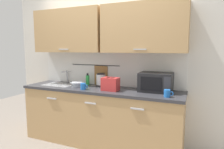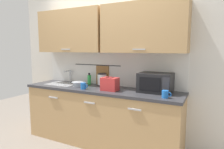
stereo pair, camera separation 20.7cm
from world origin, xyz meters
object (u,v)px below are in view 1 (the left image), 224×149
(mug_by_kettle, at_px, (167,93))
(microwave, at_px, (156,82))
(electric_kettle, at_px, (101,80))
(mug_near_sink, at_px, (83,86))
(mixing_bowl, at_px, (77,84))
(dish_soap_bottle, at_px, (88,80))
(toaster, at_px, (110,84))

(mug_by_kettle, bearing_deg, microwave, 124.99)
(microwave, bearing_deg, electric_kettle, 175.16)
(mug_near_sink, xyz_separation_m, mixing_bowl, (-0.21, 0.15, -0.00))
(dish_soap_bottle, distance_m, mug_near_sink, 0.41)
(mixing_bowl, bearing_deg, mug_by_kettle, -5.56)
(electric_kettle, xyz_separation_m, mug_by_kettle, (1.11, -0.36, -0.05))
(dish_soap_bottle, relative_size, mug_by_kettle, 1.63)
(dish_soap_bottle, distance_m, toaster, 0.61)
(electric_kettle, xyz_separation_m, dish_soap_bottle, (-0.26, 0.00, -0.01))
(electric_kettle, xyz_separation_m, mug_near_sink, (-0.11, -0.38, -0.05))
(dish_soap_bottle, xyz_separation_m, mug_by_kettle, (1.37, -0.36, -0.04))
(microwave, height_order, electric_kettle, microwave)
(electric_kettle, height_order, mug_by_kettle, electric_kettle)
(mug_near_sink, relative_size, mixing_bowl, 0.56)
(mug_by_kettle, bearing_deg, mixing_bowl, 174.44)
(electric_kettle, xyz_separation_m, mixing_bowl, (-0.32, -0.22, -0.06))
(dish_soap_bottle, bearing_deg, electric_kettle, -0.42)
(mixing_bowl, relative_size, mug_by_kettle, 1.78)
(dish_soap_bottle, bearing_deg, mug_near_sink, -69.06)
(dish_soap_bottle, xyz_separation_m, mug_near_sink, (0.14, -0.38, -0.04))
(toaster, distance_m, mug_by_kettle, 0.83)
(mixing_bowl, height_order, mug_by_kettle, mug_by_kettle)
(electric_kettle, distance_m, mug_by_kettle, 1.17)
(dish_soap_bottle, bearing_deg, microwave, -3.87)
(mixing_bowl, height_order, toaster, toaster)
(electric_kettle, distance_m, mixing_bowl, 0.40)
(dish_soap_bottle, height_order, mug_by_kettle, dish_soap_bottle)
(mug_by_kettle, bearing_deg, toaster, 173.86)
(mug_by_kettle, bearing_deg, mug_near_sink, -179.42)
(mixing_bowl, bearing_deg, mug_near_sink, -36.07)
(microwave, distance_m, electric_kettle, 0.91)
(mug_near_sink, bearing_deg, dish_soap_bottle, 110.94)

